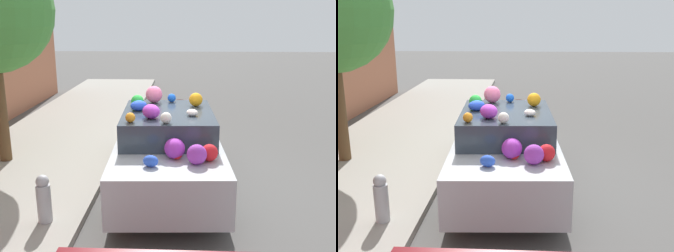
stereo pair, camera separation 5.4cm
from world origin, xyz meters
The scene contains 4 objects.
ground_plane centered at (0.00, 0.00, 0.00)m, with size 60.00×60.00×0.00m, color #565451.
sidewalk_curb centered at (0.00, 2.70, 0.06)m, with size 24.00×3.20×0.12m.
fire_hydrant centered at (-1.53, 1.60, 0.46)m, with size 0.20×0.20×0.70m.
art_car centered at (-0.02, -0.07, 0.76)m, with size 4.21×1.86×1.72m.
Camera 2 is at (-6.47, -0.41, 2.89)m, focal length 42.00 mm.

